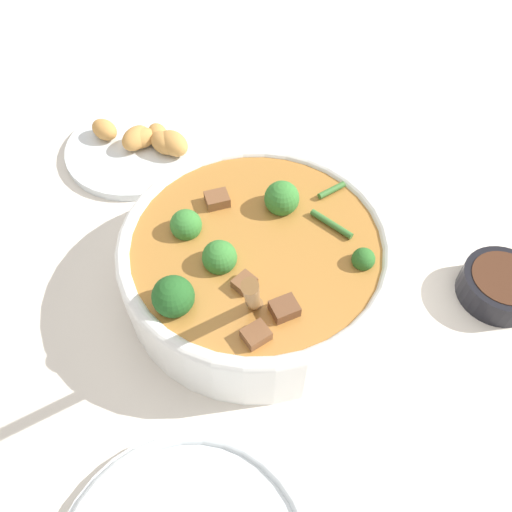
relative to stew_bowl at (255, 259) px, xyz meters
name	(u,v)px	position (x,y,z in m)	size (l,w,h in m)	color
ground_plane	(256,283)	(0.00, 0.00, -0.05)	(4.00, 4.00, 0.00)	silver
stew_bowl	(255,259)	(0.00, 0.00, 0.00)	(0.30, 0.30, 0.23)	white
condiment_bowl	(501,285)	(-0.23, -0.16, -0.03)	(0.09, 0.09, 0.03)	black
food_plate	(141,145)	(0.28, -0.08, -0.04)	(0.21, 0.21, 0.04)	white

